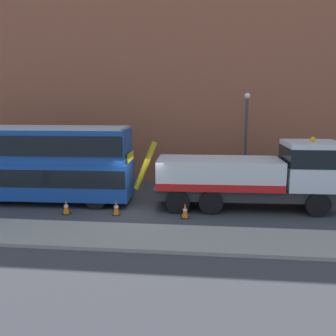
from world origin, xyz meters
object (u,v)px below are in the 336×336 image
Objects in this scene: traffic_cone_near_bus at (66,207)px; traffic_cone_midway at (116,208)px; recovery_tow_truck at (255,174)px; traffic_cone_near_truck at (185,211)px; double_decker_bus at (28,161)px; street_lamp at (246,133)px.

traffic_cone_near_bus is 1.00× the size of traffic_cone_midway.
traffic_cone_near_truck is (-3.34, -1.95, -1.42)m from recovery_tow_truck.
double_decker_bus is 15.43× the size of traffic_cone_midway.
traffic_cone_near_bus and traffic_cone_near_truck have the same top height.
traffic_cone_midway is at bearing -166.44° from recovery_tow_truck.
traffic_cone_near_truck is at bearing -151.46° from recovery_tow_truck.
double_decker_bus is (-11.82, -0.01, 0.47)m from recovery_tow_truck.
traffic_cone_near_truck is (5.72, 0.01, 0.00)m from traffic_cone_near_bus.
traffic_cone_midway is at bearing -137.44° from street_lamp.
traffic_cone_near_truck is (8.48, -1.94, -1.89)m from double_decker_bus.
double_decker_bus is at bearing 178.31° from recovery_tow_truck.
recovery_tow_truck is at bearing 30.30° from traffic_cone_near_truck.
street_lamp reaches higher than recovery_tow_truck.
double_decker_bus is 8.90m from traffic_cone_near_truck.
recovery_tow_truck is 1.75× the size of street_lamp.
recovery_tow_truck reaches higher than traffic_cone_near_truck.
recovery_tow_truck is 4.54m from street_lamp.
street_lamp is at bearing 34.45° from traffic_cone_near_bus.
street_lamp is (6.55, 6.02, 3.13)m from traffic_cone_midway.
recovery_tow_truck is at bearing 12.20° from traffic_cone_near_bus.
double_decker_bus is 3.87m from traffic_cone_near_bus.
street_lamp reaches higher than traffic_cone_near_truck.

